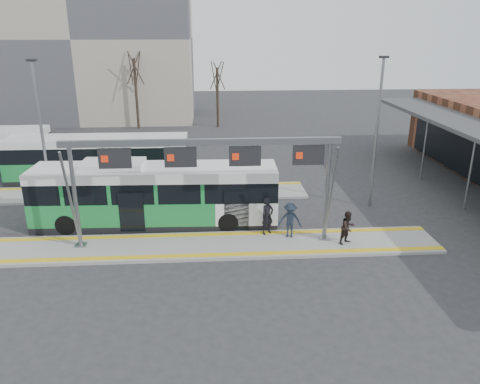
{
  "coord_description": "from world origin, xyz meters",
  "views": [
    {
      "loc": [
        -0.15,
        -20.77,
        10.17
      ],
      "look_at": [
        1.45,
        3.0,
        1.77
      ],
      "focal_mm": 35.0,
      "sensor_mm": 36.0,
      "label": 1
    }
  ],
  "objects_px": {
    "passenger_a": "(267,216)",
    "passenger_c": "(290,220)",
    "gantry": "(206,161)",
    "passenger_b": "(348,227)",
    "hero_bus": "(155,196)"
  },
  "relations": [
    {
      "from": "hero_bus",
      "to": "passenger_b",
      "type": "height_order",
      "value": "hero_bus"
    },
    {
      "from": "gantry",
      "to": "passenger_a",
      "type": "height_order",
      "value": "gantry"
    },
    {
      "from": "gantry",
      "to": "passenger_b",
      "type": "xyz_separation_m",
      "value": [
        6.84,
        -0.55,
        -3.32
      ]
    },
    {
      "from": "passenger_a",
      "to": "passenger_b",
      "type": "xyz_separation_m",
      "value": [
        3.78,
        -1.38,
        -0.12
      ]
    },
    {
      "from": "passenger_a",
      "to": "passenger_c",
      "type": "relative_size",
      "value": 1.05
    },
    {
      "from": "hero_bus",
      "to": "passenger_b",
      "type": "xyz_separation_m",
      "value": [
        9.62,
        -3.43,
        -0.65
      ]
    },
    {
      "from": "passenger_b",
      "to": "passenger_c",
      "type": "xyz_separation_m",
      "value": [
        -2.69,
        0.92,
        0.08
      ]
    },
    {
      "from": "hero_bus",
      "to": "passenger_c",
      "type": "relative_size",
      "value": 7.18
    },
    {
      "from": "hero_bus",
      "to": "passenger_a",
      "type": "distance_m",
      "value": 6.21
    },
    {
      "from": "gantry",
      "to": "passenger_c",
      "type": "distance_m",
      "value": 5.28
    },
    {
      "from": "passenger_c",
      "to": "gantry",
      "type": "bearing_deg",
      "value": -161.63
    },
    {
      "from": "gantry",
      "to": "passenger_b",
      "type": "distance_m",
      "value": 7.62
    },
    {
      "from": "passenger_b",
      "to": "passenger_c",
      "type": "height_order",
      "value": "passenger_c"
    },
    {
      "from": "passenger_a",
      "to": "passenger_b",
      "type": "distance_m",
      "value": 4.02
    },
    {
      "from": "gantry",
      "to": "hero_bus",
      "type": "bearing_deg",
      "value": 134.03
    }
  ]
}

